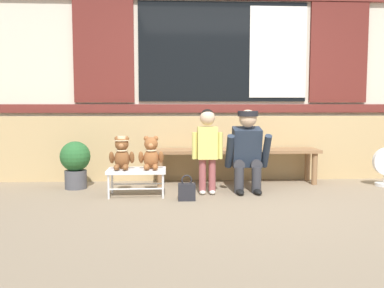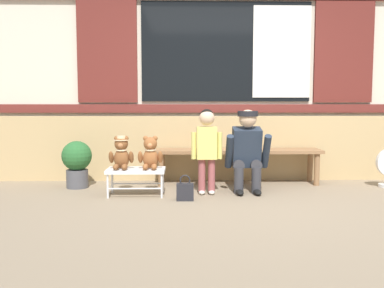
% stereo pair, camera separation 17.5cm
% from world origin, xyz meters
% --- Properties ---
extents(ground_plane, '(60.00, 60.00, 0.00)m').
position_xyz_m(ground_plane, '(0.00, 0.00, 0.00)').
color(ground_plane, '#84725B').
extents(brick_low_wall, '(7.21, 0.25, 0.85)m').
position_xyz_m(brick_low_wall, '(0.00, 1.43, 0.42)').
color(brick_low_wall, tan).
rests_on(brick_low_wall, ground).
extents(shop_facade, '(7.36, 0.26, 3.31)m').
position_xyz_m(shop_facade, '(0.00, 1.94, 1.67)').
color(shop_facade, beige).
rests_on(shop_facade, ground).
extents(wooden_bench_long, '(2.10, 0.40, 0.44)m').
position_xyz_m(wooden_bench_long, '(0.08, 1.06, 0.37)').
color(wooden_bench_long, '#8E6642').
rests_on(wooden_bench_long, ground).
extents(small_display_bench, '(0.64, 0.36, 0.30)m').
position_xyz_m(small_display_bench, '(-1.14, 0.38, 0.27)').
color(small_display_bench, silver).
rests_on(small_display_bench, ground).
extents(teddy_bear_with_hat, '(0.28, 0.27, 0.36)m').
position_xyz_m(teddy_bear_with_hat, '(-1.30, 0.38, 0.47)').
color(teddy_bear_with_hat, brown).
rests_on(teddy_bear_with_hat, small_display_bench).
extents(teddy_bear_plain, '(0.28, 0.26, 0.36)m').
position_xyz_m(teddy_bear_plain, '(-0.98, 0.38, 0.46)').
color(teddy_bear_plain, '#93562D').
rests_on(teddy_bear_plain, small_display_bench).
extents(child_standing, '(0.35, 0.18, 0.96)m').
position_xyz_m(child_standing, '(-0.35, 0.43, 0.59)').
color(child_standing, '#994C4C').
rests_on(child_standing, ground).
extents(adult_crouching, '(0.50, 0.49, 0.95)m').
position_xyz_m(adult_crouching, '(0.12, 0.54, 0.48)').
color(adult_crouching, '#333338').
rests_on(adult_crouching, ground).
extents(handbag_on_ground, '(0.18, 0.11, 0.27)m').
position_xyz_m(handbag_on_ground, '(-0.60, 0.13, 0.10)').
color(handbag_on_ground, '#232328').
rests_on(handbag_on_ground, ground).
extents(potted_plant, '(0.36, 0.36, 0.57)m').
position_xyz_m(potted_plant, '(-1.90, 0.84, 0.32)').
color(potted_plant, '#4C4C51').
rests_on(potted_plant, ground).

